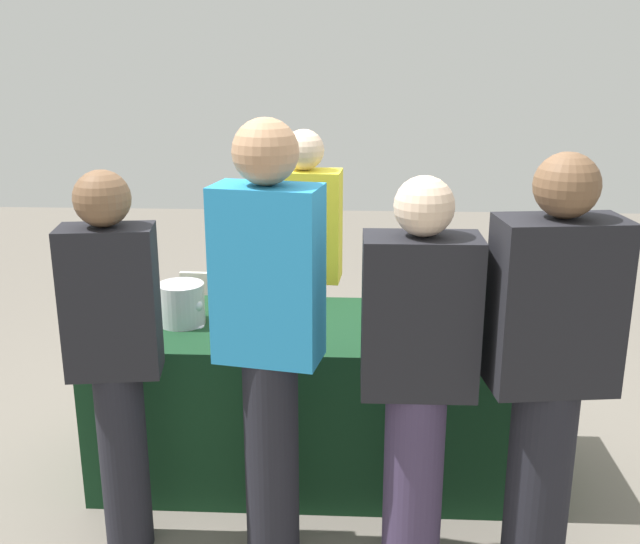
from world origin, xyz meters
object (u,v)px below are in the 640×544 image
object	(u,v)px
wine_bottle_0	(234,291)
menu_board	(221,329)
wine_bottle_1	(272,286)
wine_bottle_3	(451,290)
wine_glass_0	(196,307)
guest_1	(269,333)
guest_0	(115,352)
guest_2	(417,374)
wine_bottle_2	(390,292)
server_pouring	(305,265)
wine_glass_1	(402,316)
guest_3	(549,368)
wine_glass_2	(448,318)
ice_bucket	(182,304)

from	to	relation	value
wine_bottle_0	menu_board	size ratio (longest dim) A/B	0.47
wine_bottle_1	wine_bottle_3	world-z (taller)	wine_bottle_1
wine_glass_0	guest_1	size ratio (longest dim) A/B	0.08
guest_0	guest_2	distance (m)	1.15
wine_bottle_2	guest_1	size ratio (longest dim) A/B	0.18
menu_board	wine_glass_0	bearing A→B (deg)	-83.14
wine_bottle_1	menu_board	world-z (taller)	wine_bottle_1
wine_bottle_2	guest_0	distance (m)	1.31
wine_bottle_3	server_pouring	world-z (taller)	server_pouring
wine_bottle_1	guest_2	world-z (taller)	guest_2
wine_bottle_0	wine_glass_1	xyz separation A→B (m)	(0.78, -0.21, -0.03)
guest_3	wine_bottle_1	bearing A→B (deg)	132.39
wine_bottle_3	wine_glass_1	size ratio (longest dim) A/B	2.52
wine_bottle_3	guest_3	distance (m)	0.96
wine_bottle_3	wine_glass_2	xyz separation A→B (m)	(-0.05, -0.31, -0.03)
wine_bottle_2	guest_0	xyz separation A→B (m)	(-1.08, -0.74, -0.01)
server_pouring	guest_3	world-z (taller)	guest_3
wine_bottle_3	wine_glass_1	distance (m)	0.39
guest_3	menu_board	bearing A→B (deg)	124.06
server_pouring	guest_3	size ratio (longest dim) A/B	0.95
wine_bottle_2	guest_2	size ratio (longest dim) A/B	0.20
wine_bottle_3	menu_board	distance (m)	1.57
guest_3	menu_board	xyz separation A→B (m)	(-1.50, 1.71, -0.54)
guest_0	wine_glass_2	bearing A→B (deg)	12.20
guest_0	guest_1	xyz separation A→B (m)	(0.60, -0.05, 0.11)
wine_bottle_2	wine_bottle_1	bearing A→B (deg)	174.47
wine_glass_1	guest_2	bearing A→B (deg)	-87.64
guest_0	guest_1	world-z (taller)	guest_1
wine_glass_1	menu_board	xyz separation A→B (m)	(-1.01, 1.07, -0.49)
guest_0	ice_bucket	bearing A→B (deg)	70.01
wine_bottle_3	guest_2	bearing A→B (deg)	-104.03
wine_bottle_0	guest_2	world-z (taller)	guest_2
wine_glass_2	guest_1	xyz separation A→B (m)	(-0.72, -0.53, 0.12)
wine_bottle_2	wine_glass_1	size ratio (longest dim) A/B	2.51
guest_0	wine_bottle_3	bearing A→B (deg)	22.09
wine_bottle_0	menu_board	xyz separation A→B (m)	(-0.24, 0.87, -0.53)
wine_bottle_0	menu_board	bearing A→B (deg)	105.16
wine_bottle_1	guest_2	xyz separation A→B (m)	(0.63, -0.90, -0.04)
ice_bucket	guest_1	bearing A→B (deg)	-52.95
ice_bucket	guest_1	size ratio (longest dim) A/B	0.12
wine_glass_0	guest_3	size ratio (longest dim) A/B	0.08
wine_bottle_2	menu_board	xyz separation A→B (m)	(-0.97, 0.83, -0.52)
guest_2	guest_3	xyz separation A→B (m)	(0.46, -0.03, 0.05)
wine_glass_0	wine_glass_1	distance (m)	0.93
wine_bottle_0	guest_0	size ratio (longest dim) A/B	0.21
wine_bottle_3	guest_1	xyz separation A→B (m)	(-0.77, -0.84, 0.10)
wine_bottle_1	wine_bottle_2	size ratio (longest dim) A/B	1.08
wine_glass_0	ice_bucket	world-z (taller)	ice_bucket
wine_bottle_0	wine_bottle_3	bearing A→B (deg)	5.00
menu_board	wine_bottle_1	bearing A→B (deg)	-60.43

